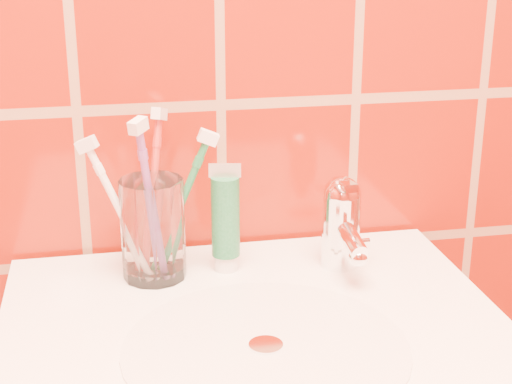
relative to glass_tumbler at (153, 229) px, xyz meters
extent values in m
cylinder|color=silver|center=(0.10, -0.20, -0.06)|extent=(0.30, 0.30, 0.00)
cylinder|color=white|center=(0.10, -0.20, -0.06)|extent=(0.04, 0.04, 0.00)
cylinder|color=white|center=(0.00, 0.00, 0.00)|extent=(0.09, 0.09, 0.13)
cylinder|color=white|center=(0.09, 0.00, -0.05)|extent=(0.03, 0.03, 0.02)
cylinder|color=#186438|center=(0.09, 0.00, 0.01)|extent=(0.04, 0.04, 0.10)
cube|color=beige|center=(0.09, 0.00, 0.07)|extent=(0.04, 0.00, 0.02)
cylinder|color=white|center=(0.23, -0.01, -0.02)|extent=(0.05, 0.05, 0.09)
sphere|color=white|center=(0.23, -0.01, 0.03)|extent=(0.05, 0.05, 0.05)
cylinder|color=white|center=(0.23, -0.05, -0.01)|extent=(0.02, 0.09, 0.03)
cube|color=white|center=(0.23, -0.02, 0.05)|extent=(0.02, 0.06, 0.01)
camera|label=1|loc=(-0.05, -0.89, 0.36)|focal=55.00mm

